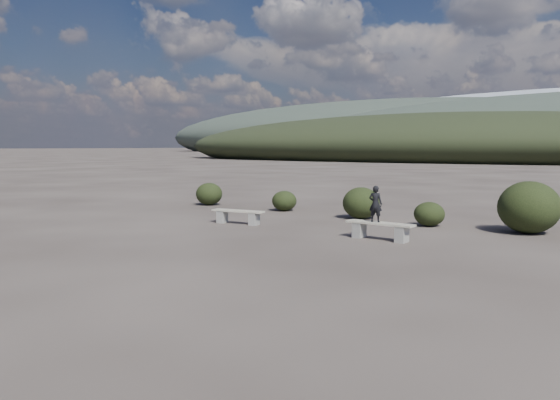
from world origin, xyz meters
The scene contains 9 objects.
ground centered at (0.00, 0.00, 0.00)m, with size 1200.00×1200.00×0.00m, color #2F2824.
bench_left centered at (-3.34, 5.09, 0.29)m, with size 1.92×0.63×0.47m.
bench_right centered at (1.96, 4.79, 0.30)m, with size 2.01×0.53×0.50m.
seated_person centered at (1.81, 4.80, 1.01)m, with size 0.38×0.25×1.04m, color black.
shrub_a centered at (-4.07, 9.10, 0.41)m, with size 1.01×1.01×0.83m, color black.
shrub_b centered at (-0.42, 8.63, 0.58)m, with size 1.35×1.35×1.15m, color black.
shrub_c centered at (2.26, 8.16, 0.40)m, with size 1.01×1.01×0.81m, color black.
shrub_d centered at (5.26, 8.36, 0.79)m, with size 1.82×1.82×1.59m, color black.
shrub_f centered at (-8.11, 9.12, 0.50)m, with size 1.18×1.18×1.00m, color black.
Camera 1 is at (8.00, -9.48, 2.64)m, focal length 35.00 mm.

